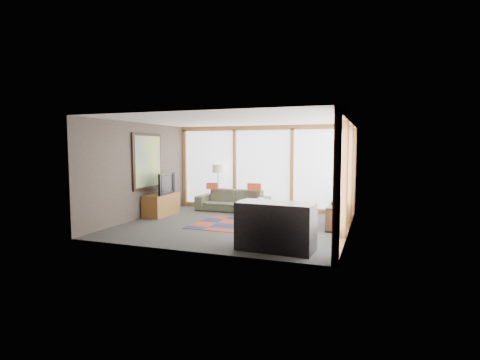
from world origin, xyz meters
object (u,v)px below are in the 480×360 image
(bookshelf, at_px, (339,213))
(bar_counter, at_px, (276,226))
(coffee_table, at_px, (257,211))
(television, at_px, (163,184))
(tv_console, at_px, (162,205))
(floor_lamp, at_px, (218,187))
(sofa, at_px, (233,200))

(bookshelf, bearing_deg, bar_counter, -107.24)
(coffee_table, bearing_deg, bar_counter, -66.67)
(television, bearing_deg, tv_console, 71.33)
(coffee_table, distance_m, bookshelf, 2.23)
(floor_lamp, xyz_separation_m, tv_console, (-1.09, -1.54, -0.39))
(coffee_table, relative_size, tv_console, 0.88)
(coffee_table, bearing_deg, tv_console, -166.10)
(coffee_table, height_order, tv_console, tv_console)
(floor_lamp, relative_size, bar_counter, 0.98)
(bookshelf, distance_m, bar_counter, 3.03)
(coffee_table, distance_m, television, 2.75)
(sofa, height_order, tv_console, sofa)
(tv_console, height_order, television, television)
(sofa, xyz_separation_m, bookshelf, (3.22, -0.91, -0.04))
(floor_lamp, distance_m, bookshelf, 3.95)
(floor_lamp, bearing_deg, bar_counter, -53.90)
(tv_console, bearing_deg, sofa, 39.93)
(bar_counter, bearing_deg, television, 151.74)
(tv_console, relative_size, bar_counter, 0.86)
(floor_lamp, height_order, bookshelf, floor_lamp)
(coffee_table, distance_m, tv_console, 2.73)
(floor_lamp, relative_size, coffee_table, 1.29)
(tv_console, distance_m, television, 0.61)
(tv_console, bearing_deg, bookshelf, 5.58)
(coffee_table, height_order, bar_counter, bar_counter)
(floor_lamp, bearing_deg, bookshelf, -15.69)
(tv_console, bearing_deg, floor_lamp, 54.57)
(floor_lamp, height_order, bar_counter, floor_lamp)
(sofa, xyz_separation_m, bar_counter, (2.32, -3.80, 0.13))
(bar_counter, bearing_deg, coffee_table, 116.71)
(sofa, bearing_deg, television, -138.10)
(sofa, bearing_deg, coffee_table, -36.10)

